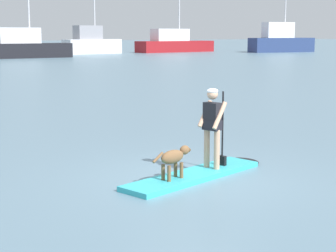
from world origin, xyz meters
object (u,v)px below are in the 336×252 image
at_px(moored_boat_center, 24,46).
at_px(person_paddler, 213,122).
at_px(moored_boat_port, 91,43).
at_px(moored_boat_far_starboard, 281,41).
at_px(paddleboard, 201,173).
at_px(moored_boat_starboard, 174,43).
at_px(dog, 174,158).

bearing_deg(moored_boat_center, person_paddler, -102.35).
distance_m(person_paddler, moored_boat_port, 67.56).
bearing_deg(moored_boat_far_starboard, paddleboard, -132.76).
bearing_deg(person_paddler, moored_boat_starboard, 59.63).
height_order(paddleboard, moored_boat_port, moored_boat_port).
bearing_deg(moored_boat_center, moored_boat_far_starboard, 0.28).
bearing_deg(person_paddler, moored_boat_center, 77.65).
bearing_deg(moored_boat_center, paddleboard, -102.67).
distance_m(moored_boat_starboard, moored_boat_far_starboard, 15.99).
height_order(dog, moored_boat_far_starboard, moored_boat_far_starboard).
height_order(person_paddler, dog, person_paddler).
xyz_separation_m(paddleboard, moored_boat_starboard, (37.74, 63.93, 1.27)).
relative_size(moored_boat_port, moored_boat_far_starboard, 0.74).
bearing_deg(dog, moored_boat_port, 68.63).
bearing_deg(paddleboard, moored_boat_starboard, 59.44).
bearing_deg(moored_boat_starboard, moored_boat_far_starboard, -31.92).
bearing_deg(dog, person_paddler, 16.64).
distance_m(paddleboard, moored_boat_center, 56.69).
relative_size(moored_boat_center, moored_boat_port, 1.14).
relative_size(person_paddler, dog, 1.61).
height_order(moored_boat_center, moored_boat_far_starboard, moored_boat_far_starboard).
bearing_deg(moored_boat_far_starboard, dog, -133.07).
height_order(dog, moored_boat_starboard, moored_boat_starboard).
relative_size(person_paddler, moored_boat_starboard, 0.12).
xyz_separation_m(moored_boat_starboard, moored_boat_far_starboard, (13.56, -8.45, 0.36)).
xyz_separation_m(person_paddler, dog, (-1.11, -0.33, -0.54)).
relative_size(paddleboard, dog, 3.66).
bearing_deg(person_paddler, paddleboard, -163.36).
bearing_deg(moored_boat_far_starboard, moored_boat_center, -179.72).
bearing_deg(moored_boat_starboard, person_paddler, -120.37).
height_order(dog, moored_boat_center, moored_boat_center).
distance_m(person_paddler, moored_boat_center, 56.50).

